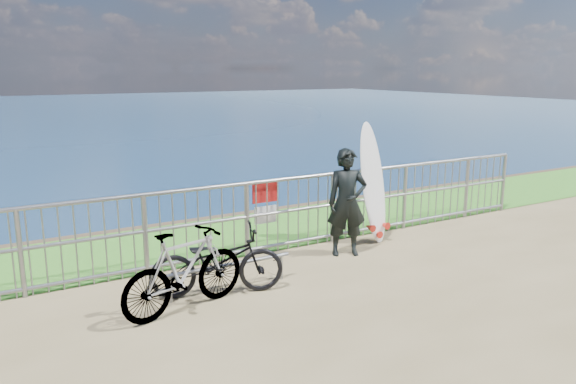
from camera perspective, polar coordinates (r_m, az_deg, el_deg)
grass_strip at (r=9.49m, az=-4.32°, el=-4.12°), size 120.00×120.00×0.00m
railing at (r=8.41m, az=-1.02°, el=-2.24°), size 10.06×0.10×1.13m
surfer at (r=8.25m, az=6.01°, el=-1.07°), size 0.68×0.58×1.59m
surfboard at (r=8.96m, az=8.67°, el=0.51°), size 0.57×0.53×1.91m
bicycle_near at (r=6.91m, az=-7.19°, el=-6.99°), size 1.71×1.01×0.85m
bicycle_far at (r=6.49m, az=-10.46°, el=-7.84°), size 1.67×0.84×0.96m
bike_rack at (r=7.06m, az=-6.08°, el=-7.67°), size 1.70×0.05×0.36m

